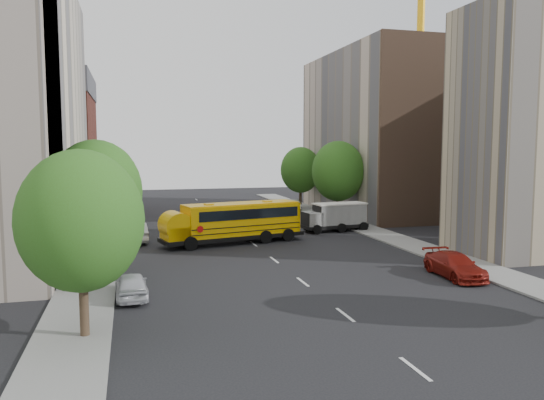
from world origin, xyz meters
name	(u,v)px	position (x,y,z in m)	size (l,w,h in m)	color
ground	(267,254)	(0.00, 0.00, 0.00)	(120.00, 120.00, 0.00)	black
sidewalk_left	(98,248)	(-11.50, 5.00, 0.06)	(3.00, 80.00, 0.12)	slate
sidewalk_right	(383,235)	(11.50, 5.00, 0.06)	(3.00, 80.00, 0.12)	slate
lane_markings	(238,232)	(0.00, 10.00, 0.01)	(0.15, 64.00, 0.01)	silver
building_left_redbrick	(46,156)	(-18.00, 28.00, 6.50)	(10.00, 15.00, 13.00)	maroon
building_right_near	(535,132)	(18.00, -4.50, 8.50)	(10.00, 7.00, 17.00)	tan
building_right_far	(376,134)	(18.00, 20.00, 9.00)	(10.00, 22.00, 18.00)	beige
building_right_sidewall	(429,131)	(18.00, 9.00, 9.00)	(10.10, 0.30, 18.00)	brown
tower_crane	(436,17)	(30.25, 28.00, 24.48)	(28.50, 1.20, 35.75)	#ECA913
street_tree_0	(81,221)	(-11.00, -14.00, 4.64)	(4.80, 4.80, 7.41)	#38281C
street_tree_1	(96,192)	(-11.00, -4.00, 4.95)	(5.12, 5.12, 7.90)	#38281C
street_tree_2	(108,177)	(-11.00, 14.00, 4.83)	(4.99, 4.99, 7.71)	#38281C
street_tree_4	(338,171)	(11.00, 14.00, 5.08)	(5.25, 5.25, 8.10)	#38281C
street_tree_5	(301,170)	(11.00, 26.00, 4.70)	(4.86, 4.86, 7.51)	#38281C
school_bus	(232,221)	(-1.55, 4.79, 1.79)	(11.65, 5.02, 3.21)	black
safari_truck	(335,216)	(8.47, 8.36, 1.33)	(6.05, 2.76, 2.51)	black
parked_car_0	(132,285)	(-9.20, -8.81, 0.66)	(1.55, 3.86, 1.32)	#BBBCC2
parked_car_1	(136,232)	(-8.80, 7.40, 0.76)	(1.60, 4.58, 1.51)	silver
parked_car_2	(126,216)	(-9.60, 18.22, 0.75)	(2.50, 5.41, 1.50)	black
parked_car_3	(455,265)	(8.80, -9.21, 0.70)	(1.95, 4.79, 1.39)	maroon
parked_car_4	(330,217)	(9.60, 12.56, 0.67)	(1.58, 3.93, 1.34)	#39365F
parked_car_5	(293,205)	(9.60, 24.45, 0.64)	(1.35, 3.87, 1.28)	#A6A5A0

